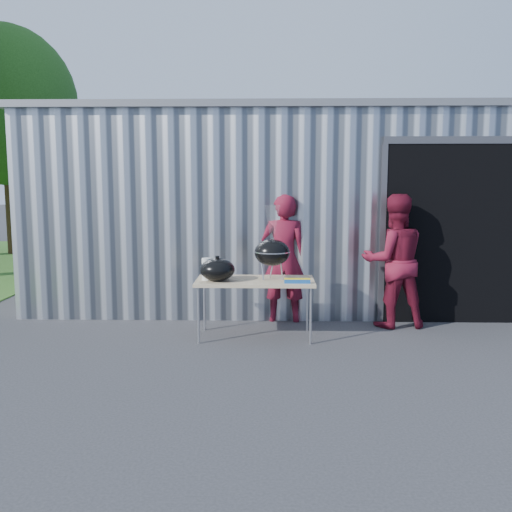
{
  "coord_description": "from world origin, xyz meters",
  "views": [
    {
      "loc": [
        0.49,
        -6.29,
        2.01
      ],
      "look_at": [
        0.31,
        0.88,
        1.05
      ],
      "focal_mm": 40.0,
      "sensor_mm": 36.0,
      "label": 1
    }
  ],
  "objects_px": {
    "folding_table": "(255,283)",
    "kettle_grill": "(272,247)",
    "person_cook": "(284,258)",
    "person_bystander": "(394,261)"
  },
  "relations": [
    {
      "from": "folding_table",
      "to": "person_cook",
      "type": "bearing_deg",
      "value": 66.18
    },
    {
      "from": "folding_table",
      "to": "person_bystander",
      "type": "distance_m",
      "value": 1.98
    },
    {
      "from": "folding_table",
      "to": "person_cook",
      "type": "relative_size",
      "value": 0.83
    },
    {
      "from": "folding_table",
      "to": "person_cook",
      "type": "xyz_separation_m",
      "value": [
        0.38,
        0.86,
        0.2
      ]
    },
    {
      "from": "folding_table",
      "to": "person_cook",
      "type": "height_order",
      "value": "person_cook"
    },
    {
      "from": "folding_table",
      "to": "person_bystander",
      "type": "xyz_separation_m",
      "value": [
        1.88,
        0.6,
        0.2
      ]
    },
    {
      "from": "kettle_grill",
      "to": "person_bystander",
      "type": "height_order",
      "value": "person_bystander"
    },
    {
      "from": "person_cook",
      "to": "person_bystander",
      "type": "xyz_separation_m",
      "value": [
        1.5,
        -0.26,
        0.01
      ]
    },
    {
      "from": "kettle_grill",
      "to": "person_cook",
      "type": "height_order",
      "value": "person_cook"
    },
    {
      "from": "folding_table",
      "to": "kettle_grill",
      "type": "relative_size",
      "value": 1.59
    }
  ]
}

